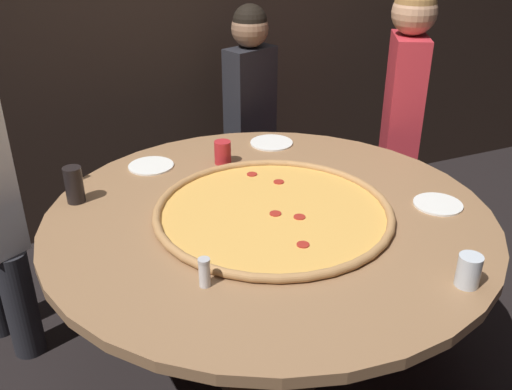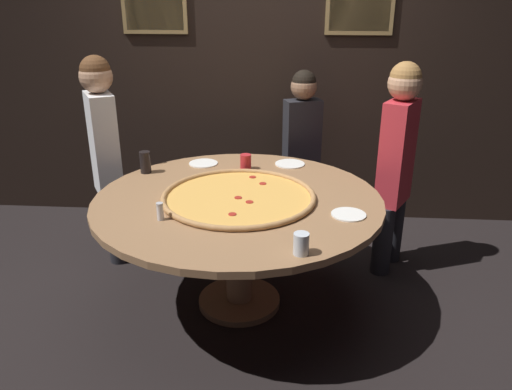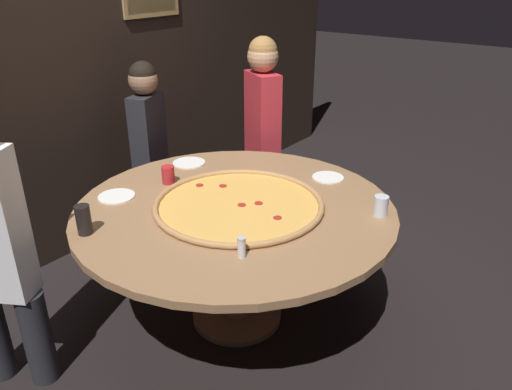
# 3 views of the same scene
# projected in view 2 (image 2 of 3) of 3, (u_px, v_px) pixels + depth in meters

# --- Properties ---
(ground_plane) EXTENTS (24.00, 24.00, 0.00)m
(ground_plane) POSITION_uv_depth(u_px,v_px,m) (239.00, 303.00, 3.22)
(ground_plane) COLOR black
(back_wall) EXTENTS (6.40, 0.08, 2.60)m
(back_wall) POSITION_uv_depth(u_px,v_px,m) (256.00, 65.00, 4.06)
(back_wall) COLOR black
(back_wall) RESTS_ON ground_plane
(dining_table) EXTENTS (1.70, 1.70, 0.74)m
(dining_table) POSITION_uv_depth(u_px,v_px,m) (238.00, 215.00, 2.98)
(dining_table) COLOR #936B47
(dining_table) RESTS_ON ground_plane
(giant_pizza) EXTENTS (0.91, 0.91, 0.03)m
(giant_pizza) POSITION_uv_depth(u_px,v_px,m) (239.00, 196.00, 2.91)
(giant_pizza) COLOR #E5A84C
(giant_pizza) RESTS_ON dining_table
(drink_cup_beside_pizza) EXTENTS (0.07, 0.07, 0.10)m
(drink_cup_beside_pizza) POSITION_uv_depth(u_px,v_px,m) (301.00, 244.00, 2.28)
(drink_cup_beside_pizza) COLOR silver
(drink_cup_beside_pizza) RESTS_ON dining_table
(drink_cup_front_edge) EXTENTS (0.07, 0.07, 0.15)m
(drink_cup_front_edge) POSITION_uv_depth(u_px,v_px,m) (145.00, 162.00, 3.31)
(drink_cup_front_edge) COLOR black
(drink_cup_front_edge) RESTS_ON dining_table
(drink_cup_near_left) EXTENTS (0.07, 0.07, 0.10)m
(drink_cup_near_left) POSITION_uv_depth(u_px,v_px,m) (246.00, 162.00, 3.38)
(drink_cup_near_left) COLOR #B22328
(drink_cup_near_left) RESTS_ON dining_table
(white_plate_right_side) EXTENTS (0.19, 0.19, 0.01)m
(white_plate_right_side) POSITION_uv_depth(u_px,v_px,m) (349.00, 214.00, 2.70)
(white_plate_right_side) COLOR white
(white_plate_right_side) RESTS_ON dining_table
(white_plate_beside_cup) EXTENTS (0.20, 0.20, 0.01)m
(white_plate_beside_cup) POSITION_uv_depth(u_px,v_px,m) (203.00, 163.00, 3.51)
(white_plate_beside_cup) COLOR white
(white_plate_beside_cup) RESTS_ON dining_table
(white_plate_near_front) EXTENTS (0.21, 0.21, 0.01)m
(white_plate_near_front) POSITION_uv_depth(u_px,v_px,m) (290.00, 164.00, 3.49)
(white_plate_near_front) COLOR white
(white_plate_near_front) RESTS_ON dining_table
(condiment_shaker) EXTENTS (0.04, 0.04, 0.10)m
(condiment_shaker) POSITION_uv_depth(u_px,v_px,m) (160.00, 211.00, 2.63)
(condiment_shaker) COLOR silver
(condiment_shaker) RESTS_ON dining_table
(diner_centre_back) EXTENTS (0.29, 0.38, 1.46)m
(diner_centre_back) POSITION_uv_depth(u_px,v_px,m) (397.00, 157.00, 3.36)
(diner_centre_back) COLOR #232328
(diner_centre_back) RESTS_ON ground_plane
(diner_side_right) EXTENTS (0.35, 0.23, 1.33)m
(diner_side_right) POSITION_uv_depth(u_px,v_px,m) (302.00, 144.00, 3.92)
(diner_side_right) COLOR #232328
(diner_side_right) RESTS_ON ground_plane
(diner_side_left) EXTENTS (0.30, 0.39, 1.48)m
(diner_side_left) POSITION_uv_depth(u_px,v_px,m) (104.00, 149.00, 3.51)
(diner_side_left) COLOR #232328
(diner_side_left) RESTS_ON ground_plane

